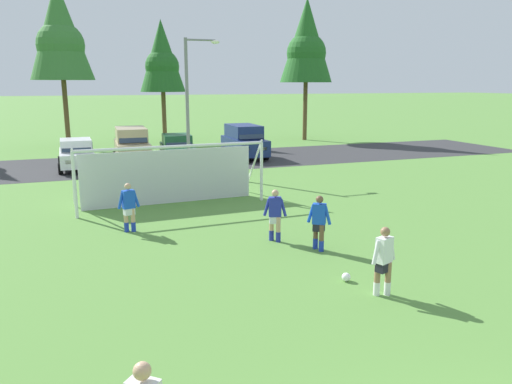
{
  "coord_description": "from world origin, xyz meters",
  "views": [
    {
      "loc": [
        -4.48,
        -2.83,
        4.8
      ],
      "look_at": [
        0.48,
        10.62,
        1.63
      ],
      "focal_mm": 34.53,
      "sensor_mm": 36.0,
      "label": 1
    }
  ],
  "objects": [
    {
      "name": "player_winger_left",
      "position": [
        2.03,
        9.5,
        0.82
      ],
      "size": [
        0.6,
        0.56,
        1.64
      ],
      "color": "brown",
      "rests_on": "ground"
    },
    {
      "name": "parked_car_slot_far_left",
      "position": [
        -4.46,
        26.76,
        0.88
      ],
      "size": [
        2.1,
        4.23,
        1.72
      ],
      "color": "silver",
      "rests_on": "ground"
    },
    {
      "name": "soccer_ball",
      "position": [
        1.58,
        7.14,
        0.11
      ],
      "size": [
        0.22,
        0.22,
        0.22
      ],
      "color": "white",
      "rests_on": "ground"
    },
    {
      "name": "parked_car_slot_center_left",
      "position": [
        1.45,
        27.38,
        0.88
      ],
      "size": [
        2.29,
        4.33,
        1.72
      ],
      "color": "#194C2D",
      "rests_on": "ground"
    },
    {
      "name": "tree_center_back",
      "position": [
        2.71,
        39.05,
        6.82
      ],
      "size": [
        3.72,
        3.72,
        9.92
      ],
      "color": "brown",
      "rests_on": "ground"
    },
    {
      "name": "player_striker_near",
      "position": [
        1.14,
        10.71,
        0.82
      ],
      "size": [
        0.7,
        0.39,
        1.64
      ],
      "color": "tan",
      "rests_on": "ground"
    },
    {
      "name": "parked_car_slot_left",
      "position": [
        -1.23,
        28.09,
        1.11
      ],
      "size": [
        2.25,
        4.66,
        2.16
      ],
      "color": "tan",
      "rests_on": "ground"
    },
    {
      "name": "ground_plane",
      "position": [
        0.0,
        15.0,
        0.0
      ],
      "size": [
        400.0,
        400.0,
        0.0
      ],
      "primitive_type": "plane",
      "color": "#598C3D"
    },
    {
      "name": "player_midfield_center",
      "position": [
        1.95,
        6.15,
        0.82
      ],
      "size": [
        0.74,
        0.36,
        1.64
      ],
      "color": "#936B4C",
      "rests_on": "ground"
    },
    {
      "name": "parking_lot_strip",
      "position": [
        0.0,
        27.62,
        0.0
      ],
      "size": [
        52.0,
        8.4,
        0.01
      ],
      "primitive_type": "cube",
      "color": "#333335",
      "rests_on": "ground"
    },
    {
      "name": "street_lamp",
      "position": [
        1.45,
        23.36,
        3.7
      ],
      "size": [
        2.0,
        0.32,
        7.13
      ],
      "color": "slate",
      "rests_on": "ground"
    },
    {
      "name": "player_trailing_back",
      "position": [
        -2.98,
        13.3,
        0.82
      ],
      "size": [
        0.75,
        0.34,
        1.64
      ],
      "color": "tan",
      "rests_on": "ground"
    },
    {
      "name": "soccer_goal",
      "position": [
        -0.99,
        16.62,
        1.29
      ],
      "size": [
        7.49,
        2.23,
        2.57
      ],
      "color": "white",
      "rests_on": "ground"
    },
    {
      "name": "parked_car_slot_center",
      "position": [
        5.94,
        27.64,
        1.11
      ],
      "size": [
        2.14,
        4.6,
        2.16
      ],
      "color": "navy",
      "rests_on": "ground"
    },
    {
      "name": "tree_mid_left",
      "position": [
        -4.95,
        37.34,
        8.36
      ],
      "size": [
        4.56,
        4.56,
        12.15
      ],
      "color": "brown",
      "rests_on": "ground"
    },
    {
      "name": "tree_mid_right",
      "position": [
        14.34,
        35.97,
        8.09
      ],
      "size": [
        4.41,
        4.41,
        11.76
      ],
      "color": "brown",
      "rests_on": "ground"
    }
  ]
}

